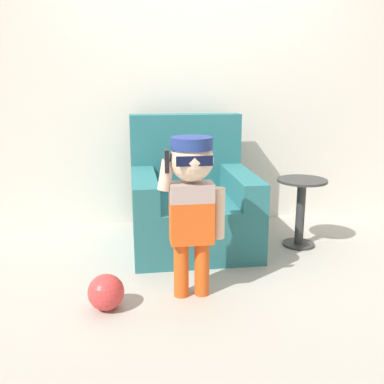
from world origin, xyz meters
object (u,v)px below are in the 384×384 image
(person_child, at_px, (192,193))
(side_table, at_px, (301,206))
(armchair, at_px, (191,204))
(toy_ball, at_px, (106,292))

(person_child, height_order, side_table, person_child)
(armchair, relative_size, person_child, 1.03)
(armchair, height_order, toy_ball, armchair)
(armchair, height_order, side_table, armchair)
(person_child, distance_m, side_table, 1.25)
(armchair, bearing_deg, side_table, -13.40)
(person_child, bearing_deg, toy_ball, -168.40)
(armchair, xyz_separation_m, person_child, (-0.13, -0.92, 0.33))
(toy_ball, bearing_deg, armchair, 57.98)
(armchair, xyz_separation_m, toy_ball, (-0.64, -1.03, -0.22))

